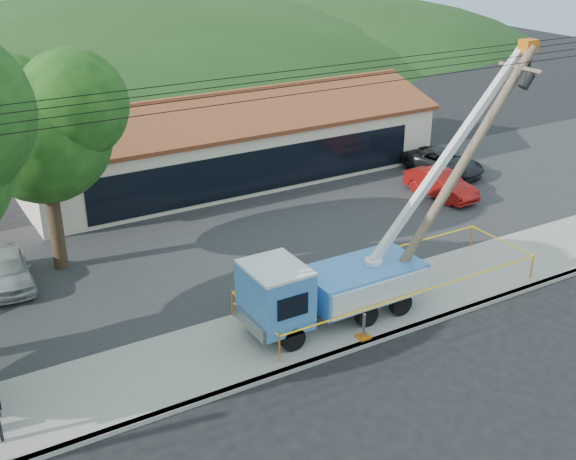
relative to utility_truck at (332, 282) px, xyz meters
The scene contains 14 objects.
ground 4.27m from the utility_truck, 92.24° to the right, with size 120.00×120.00×0.00m, color black.
curb 2.42m from the utility_truck, 94.78° to the right, with size 60.00×0.25×0.15m, color gray.
sidewalk 1.56m from the utility_truck, 161.56° to the left, with size 60.00×4.00×0.15m, color gray.
parking_lot 8.21m from the utility_truck, 91.10° to the left, with size 60.00×12.00×0.10m, color #28282B.
strip_mall 16.49m from the utility_truck, 76.51° to the left, with size 22.50×8.53×4.67m.
tree_lot 12.41m from the utility_truck, 128.32° to the left, with size 6.30×5.60×8.94m.
hill_center 52.02m from the utility_truck, 79.08° to the left, with size 89.60×64.00×32.00m, color #1B3914.
hill_east 59.16m from the utility_truck, 59.69° to the left, with size 72.80×52.00×26.00m, color #1B3914.
utility_truck is the anchor object (origin of this frame).
leaning_pole 6.18m from the utility_truck, ahead, with size 6.72×1.94×9.07m.
caution_tape 2.95m from the utility_truck, ahead, with size 11.49×3.43×0.99m.
car_silver 12.67m from the utility_truck, 137.34° to the left, with size 1.58×3.92×1.33m, color #9EA1A5.
car_red 13.74m from the utility_truck, 32.42° to the left, with size 1.43×4.09×1.35m, color maroon.
car_dark 17.33m from the utility_truck, 35.37° to the left, with size 2.14×4.64×1.29m, color black.
Camera 1 is at (-12.36, -14.34, 13.40)m, focal length 45.00 mm.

